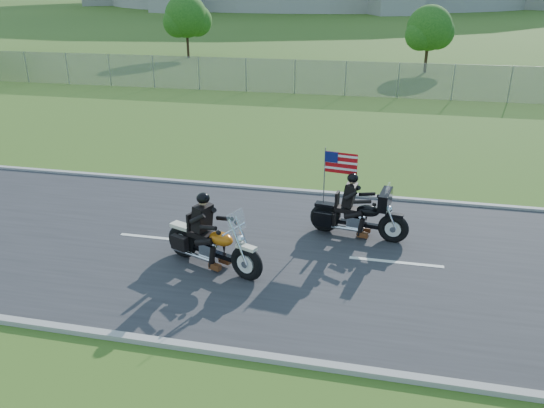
# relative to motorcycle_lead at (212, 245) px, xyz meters

# --- Properties ---
(ground) EXTENTS (420.00, 420.00, 0.00)m
(ground) POSITION_rel_motorcycle_lead_xyz_m (0.21, 1.09, -0.58)
(ground) COLOR #2B4816
(ground) RESTS_ON ground
(road) EXTENTS (120.00, 8.00, 0.04)m
(road) POSITION_rel_motorcycle_lead_xyz_m (0.21, 1.09, -0.56)
(road) COLOR #28282B
(road) RESTS_ON ground
(curb_north) EXTENTS (120.00, 0.18, 0.12)m
(curb_north) POSITION_rel_motorcycle_lead_xyz_m (0.21, 5.14, -0.53)
(curb_north) COLOR #9E9B93
(curb_north) RESTS_ON ground
(curb_south) EXTENTS (120.00, 0.18, 0.12)m
(curb_south) POSITION_rel_motorcycle_lead_xyz_m (0.21, -2.96, -0.53)
(curb_south) COLOR #9E9B93
(curb_south) RESTS_ON ground
(fence) EXTENTS (60.00, 0.03, 2.00)m
(fence) POSITION_rel_motorcycle_lead_xyz_m (-4.79, 21.09, 0.42)
(fence) COLOR gray
(fence) RESTS_ON ground
(tree_fence_near) EXTENTS (3.52, 3.28, 4.75)m
(tree_fence_near) POSITION_rel_motorcycle_lead_xyz_m (6.25, 31.13, 2.39)
(tree_fence_near) COLOR #382316
(tree_fence_near) RESTS_ON ground
(tree_fence_mid) EXTENTS (3.96, 3.69, 5.30)m
(tree_fence_mid) POSITION_rel_motorcycle_lead_xyz_m (-13.74, 35.13, 2.72)
(tree_fence_mid) COLOR #382316
(tree_fence_mid) RESTS_ON ground
(motorcycle_lead) EXTENTS (2.64, 1.33, 1.86)m
(motorcycle_lead) POSITION_rel_motorcycle_lead_xyz_m (0.00, 0.00, 0.00)
(motorcycle_lead) COLOR black
(motorcycle_lead) RESTS_ON ground
(motorcycle_follow) EXTENTS (2.60, 0.98, 2.17)m
(motorcycle_follow) POSITION_rel_motorcycle_lead_xyz_m (3.20, 2.35, 0.01)
(motorcycle_follow) COLOR black
(motorcycle_follow) RESTS_ON ground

